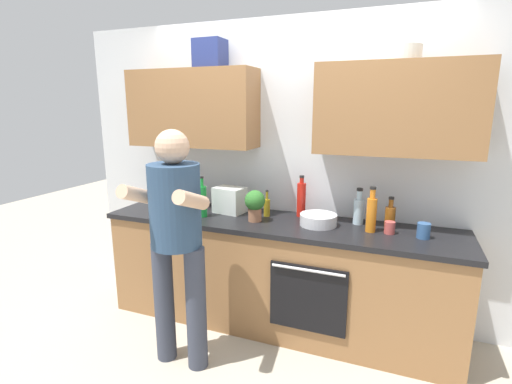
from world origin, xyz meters
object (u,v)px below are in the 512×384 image
at_px(cup_coffee, 176,198).
at_px(bottle_wine, 158,198).
at_px(person_standing, 176,232).
at_px(cup_ceramic, 390,228).
at_px(mixing_bowl, 318,220).
at_px(bottle_water, 359,210).
at_px(bottle_syrup, 390,216).
at_px(grocery_bag_produce, 230,200).
at_px(potted_herb, 255,203).
at_px(cup_tea, 424,231).
at_px(bottle_hotsauce, 301,199).
at_px(bottle_oil, 267,207).
at_px(bottle_soda, 202,201).
at_px(bottle_juice, 371,213).
at_px(bottle_vinegar, 202,199).

bearing_deg(cup_coffee, bottle_wine, -91.97).
distance_m(person_standing, cup_ceramic, 1.51).
bearing_deg(mixing_bowl, bottle_water, 27.36).
bearing_deg(bottle_syrup, cup_coffee, 178.26).
bearing_deg(grocery_bag_produce, potted_herb, -28.11).
relative_size(bottle_water, cup_tea, 2.63).
bearing_deg(cup_coffee, bottle_hotsauce, 0.67).
bearing_deg(bottle_wine, bottle_oil, 10.97).
relative_size(bottle_oil, potted_herb, 0.88).
distance_m(bottle_wine, grocery_bag_produce, 0.64).
height_order(bottle_water, cup_tea, bottle_water).
relative_size(bottle_wine, bottle_soda, 0.76).
relative_size(bottle_wine, mixing_bowl, 0.91).
relative_size(bottle_juice, cup_tea, 3.11).
height_order(cup_tea, cup_ceramic, cup_tea).
height_order(bottle_vinegar, potted_herb, potted_herb).
height_order(bottle_water, bottle_soda, bottle_soda).
relative_size(bottle_juice, cup_coffee, 3.39).
distance_m(cup_coffee, potted_herb, 0.93).
relative_size(bottle_hotsauce, mixing_bowl, 1.21).
xyz_separation_m(potted_herb, grocery_bag_produce, (-0.29, 0.16, -0.03)).
relative_size(bottle_hotsauce, grocery_bag_produce, 1.38).
distance_m(bottle_water, bottle_vinegar, 1.37).
distance_m(cup_coffee, mixing_bowl, 1.40).
xyz_separation_m(bottle_water, bottle_hotsauce, (-0.47, 0.05, 0.03)).
distance_m(person_standing, bottle_oil, 0.90).
relative_size(bottle_water, bottle_soda, 0.84).
xyz_separation_m(bottle_wine, bottle_hotsauce, (1.21, 0.29, 0.04)).
bearing_deg(bottle_vinegar, bottle_hotsauce, 3.59).
bearing_deg(cup_tea, cup_ceramic, 174.13).
bearing_deg(cup_tea, grocery_bag_produce, 175.82).
bearing_deg(bottle_juice, bottle_water, 124.06).
distance_m(bottle_juice, cup_coffee, 1.79).
height_order(bottle_oil, cup_ceramic, bottle_oil).
relative_size(bottle_vinegar, bottle_syrup, 0.83).
distance_m(bottle_soda, cup_ceramic, 1.47).
xyz_separation_m(person_standing, mixing_bowl, (0.80, 0.74, -0.04)).
bearing_deg(bottle_wine, grocery_bag_produce, 16.18).
relative_size(bottle_oil, mixing_bowl, 0.78).
bearing_deg(bottle_wine, bottle_juice, 2.65).
xyz_separation_m(bottle_vinegar, potted_herb, (0.59, -0.21, 0.06)).
xyz_separation_m(bottle_vinegar, grocery_bag_produce, (0.30, -0.05, 0.03)).
distance_m(bottle_oil, bottle_hotsauce, 0.29).
xyz_separation_m(bottle_juice, cup_ceramic, (0.13, 0.01, -0.10)).
height_order(person_standing, bottle_oil, person_standing).
relative_size(bottle_water, bottle_vinegar, 1.42).
relative_size(bottle_soda, grocery_bag_produce, 1.35).
relative_size(bottle_wine, bottle_hotsauce, 0.75).
distance_m(bottle_juice, grocery_bag_produce, 1.18).
bearing_deg(bottle_oil, cup_tea, -5.65).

